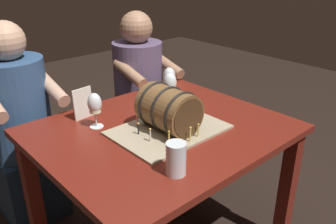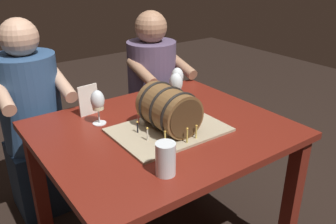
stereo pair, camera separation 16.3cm
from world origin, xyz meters
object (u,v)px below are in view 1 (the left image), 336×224
beer_pint (176,159)px  wine_glass_white (95,105)px  person_seated_left (22,134)px  menu_card (83,103)px  wine_glass_rose (170,84)px  person_seated_right (139,100)px  barrel_cake (168,113)px  dining_table (162,148)px  wine_glass_amber (169,78)px

beer_pint → wine_glass_white: bearing=91.0°
person_seated_left → beer_pint: bearing=-79.3°
beer_pint → person_seated_left: size_ratio=0.11×
menu_card → wine_glass_rose: bearing=-29.1°
person_seated_right → menu_card: bearing=-149.4°
barrel_cake → person_seated_right: bearing=61.4°
wine_glass_rose → menu_card: wine_glass_rose is taller
dining_table → menu_card: size_ratio=7.23×
wine_glass_amber → menu_card: (-0.50, 0.10, -0.05)m
wine_glass_rose → person_seated_left: bearing=138.0°
dining_table → beer_pint: beer_pint is taller
barrel_cake → dining_table: bearing=85.4°
beer_pint → barrel_cake: bearing=52.7°
wine_glass_white → person_seated_right: size_ratio=0.15×
dining_table → barrel_cake: (-0.00, -0.05, 0.21)m
person_seated_right → beer_pint: bearing=-121.1°
wine_glass_white → person_seated_right: person_seated_right is taller
menu_card → wine_glass_white: bearing=-99.4°
wine_glass_amber → person_seated_right: size_ratio=0.16×
person_seated_left → person_seated_right: 0.84m
wine_glass_white → person_seated_left: 0.62m
person_seated_left → person_seated_right: bearing=-0.0°
wine_glass_amber → wine_glass_rose: bearing=-130.7°
wine_glass_rose → person_seated_right: 0.69m
barrel_cake → person_seated_left: 0.93m
dining_table → person_seated_left: bearing=120.0°
dining_table → barrel_cake: barrel_cake is taller
barrel_cake → beer_pint: barrel_cake is taller
wine_glass_amber → wine_glass_white: bearing=-175.9°
beer_pint → menu_card: bearing=90.1°
wine_glass_white → person_seated_left: size_ratio=0.15×
beer_pint → person_seated_right: person_seated_right is taller
person_seated_right → wine_glass_amber: bearing=-106.4°
wine_glass_rose → person_seated_left: size_ratio=0.16×
wine_glass_amber → person_seated_right: (0.14, 0.48, -0.32)m
person_seated_left → wine_glass_amber: bearing=-34.2°
person_seated_left → person_seated_right: (0.84, -0.00, -0.02)m
dining_table → person_seated_right: (0.42, 0.73, -0.08)m
wine_glass_white → beer_pint: (0.01, -0.55, -0.05)m
wine_glass_white → person_seated_left: (-0.19, 0.51, -0.29)m
barrel_cake → menu_card: 0.46m
person_seated_right → person_seated_left: bearing=180.0°
wine_glass_white → wine_glass_amber: wine_glass_amber is taller
wine_glass_white → person_seated_left: bearing=110.4°
barrel_cake → wine_glass_amber: 0.42m
barrel_cake → wine_glass_white: barrel_cake is taller
beer_pint → menu_card: size_ratio=0.82×
wine_glass_amber → beer_pint: 0.78m
wine_glass_white → person_seated_right: bearing=38.3°
dining_table → beer_pint: size_ratio=8.79×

